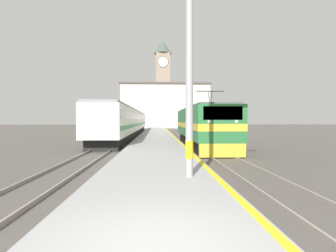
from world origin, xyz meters
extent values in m
plane|color=#514C47|center=(0.00, 30.00, 0.00)|extent=(200.00, 200.00, 0.00)
cube|color=#999999|center=(0.00, 25.00, 0.20)|extent=(4.26, 140.00, 0.40)
cube|color=yellow|center=(1.98, 25.00, 0.40)|extent=(0.20, 140.00, 0.00)
cube|color=#514C47|center=(3.88, 25.00, 0.01)|extent=(2.83, 140.00, 0.02)
cube|color=gray|center=(3.16, 25.00, 0.09)|extent=(0.07, 140.00, 0.14)
cube|color=gray|center=(4.60, 25.00, 0.09)|extent=(0.07, 140.00, 0.14)
cube|color=#514C47|center=(-3.97, 25.00, 0.01)|extent=(2.83, 140.00, 0.02)
cube|color=gray|center=(-4.69, 25.00, 0.09)|extent=(0.07, 140.00, 0.14)
cube|color=gray|center=(-3.25, 25.00, 0.09)|extent=(0.07, 140.00, 0.14)
cube|color=black|center=(3.88, 18.64, 0.45)|extent=(2.47, 13.56, 0.90)
cube|color=#286B38|center=(3.88, 18.64, 2.07)|extent=(2.90, 14.74, 2.34)
cube|color=gold|center=(3.88, 18.64, 1.83)|extent=(2.92, 14.76, 0.44)
cube|color=gold|center=(3.88, 11.42, 0.50)|extent=(2.75, 0.30, 0.81)
cube|color=black|center=(3.88, 11.33, 2.69)|extent=(2.32, 0.12, 0.80)
sphere|color=white|center=(3.08, 11.29, 2.19)|extent=(0.20, 0.20, 0.20)
sphere|color=white|center=(4.68, 11.29, 2.19)|extent=(0.20, 0.20, 0.20)
cube|color=#4C4C51|center=(3.88, 18.64, 3.30)|extent=(2.61, 14.00, 0.12)
cylinder|color=#333333|center=(3.88, 14.60, 3.86)|extent=(0.06, 0.63, 1.03)
cylinder|color=#333333|center=(3.88, 15.30, 3.86)|extent=(0.06, 0.63, 1.03)
cube|color=#262626|center=(3.88, 14.95, 4.36)|extent=(2.03, 0.08, 0.06)
cube|color=black|center=(-3.97, 34.16, 0.45)|extent=(2.46, 38.48, 0.90)
cube|color=silver|center=(-3.97, 34.16, 2.19)|extent=(2.90, 40.09, 2.59)
cube|color=black|center=(-3.97, 34.16, 2.71)|extent=(2.92, 39.28, 0.64)
cube|color=#338442|center=(-3.97, 34.16, 1.68)|extent=(2.92, 39.28, 0.36)
cube|color=gray|center=(-3.97, 34.16, 3.59)|extent=(2.67, 40.09, 0.20)
cylinder|color=#9E9EA3|center=(1.10, 4.81, 4.58)|extent=(0.24, 0.24, 8.37)
cylinder|color=yellow|center=(1.10, 4.81, 1.30)|extent=(0.26, 0.26, 0.60)
cube|color=gray|center=(2.01, 79.44, 11.64)|extent=(4.39, 4.39, 23.29)
cylinder|color=black|center=(2.01, 77.23, 20.22)|extent=(3.37, 0.06, 3.37)
cylinder|color=white|center=(2.01, 77.20, 20.22)|extent=(3.07, 0.10, 3.07)
cone|color=#47514C|center=(2.01, 79.44, 25.27)|extent=(5.49, 5.49, 3.95)
cube|color=beige|center=(2.46, 71.96, 6.08)|extent=(24.59, 9.02, 12.16)
cube|color=#564C47|center=(2.46, 71.96, 12.41)|extent=(25.19, 9.62, 0.50)
camera|label=1|loc=(0.02, -3.81, 2.28)|focal=28.00mm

